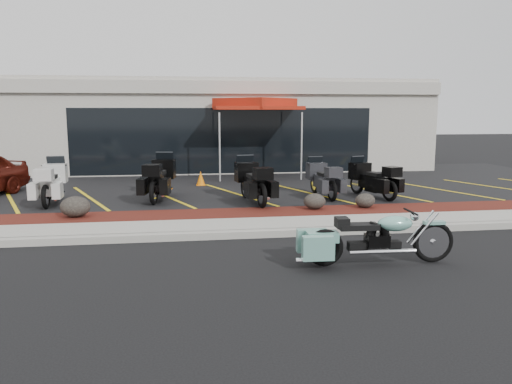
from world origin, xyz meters
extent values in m
plane|color=black|center=(0.00, 0.00, 0.00)|extent=(90.00, 90.00, 0.00)
cube|color=gray|center=(0.00, 0.90, 0.07)|extent=(24.00, 0.25, 0.15)
cube|color=gray|center=(0.00, 1.60, 0.07)|extent=(24.00, 1.20, 0.15)
cube|color=#3B140D|center=(0.00, 2.80, 0.08)|extent=(24.00, 1.20, 0.16)
cube|color=black|center=(0.00, 8.20, 0.07)|extent=(26.00, 9.60, 0.15)
cube|color=#9E998F|center=(0.00, 14.50, 2.00)|extent=(18.00, 8.00, 4.00)
cube|color=black|center=(0.00, 10.52, 1.50)|extent=(12.00, 0.06, 2.60)
cube|color=#9E998F|center=(0.00, 10.49, 3.60)|extent=(18.00, 0.30, 0.50)
ellipsoid|color=black|center=(-4.23, 2.83, 0.41)|extent=(0.71, 0.59, 0.50)
ellipsoid|color=black|center=(1.72, 2.96, 0.36)|extent=(0.58, 0.48, 0.41)
ellipsoid|color=black|center=(3.09, 2.97, 0.35)|extent=(0.53, 0.44, 0.38)
cone|color=orange|center=(-1.06, 7.69, 0.40)|extent=(0.35, 0.35, 0.49)
cylinder|color=silver|center=(-0.20, 8.42, 1.39)|extent=(0.06, 0.06, 2.48)
cylinder|color=silver|center=(2.81, 8.68, 1.39)|extent=(0.06, 0.06, 2.48)
cylinder|color=silver|center=(-0.46, 11.43, 1.39)|extent=(0.06, 0.06, 2.48)
cylinder|color=silver|center=(2.55, 11.70, 1.39)|extent=(0.06, 0.06, 2.48)
cube|color=#9B1E0E|center=(1.18, 10.06, 2.79)|extent=(3.51, 3.51, 0.13)
cube|color=#9B1E0E|center=(1.18, 10.06, 2.98)|extent=(3.35, 3.35, 0.38)
camera|label=1|loc=(-1.61, -9.43, 2.68)|focal=35.00mm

